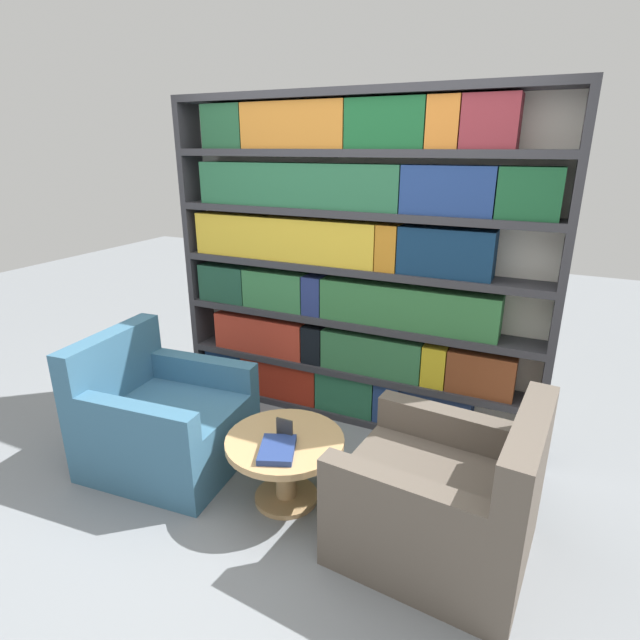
% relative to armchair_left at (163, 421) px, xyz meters
% --- Properties ---
extents(ground_plane, '(14.00, 14.00, 0.00)m').
position_rel_armchair_left_xyz_m(ground_plane, '(0.87, -0.15, -0.29)').
color(ground_plane, gray).
extents(bookshelf, '(2.75, 0.30, 2.34)m').
position_rel_armchair_left_xyz_m(bookshelf, '(0.83, 1.11, 0.87)').
color(bookshelf, silver).
rests_on(bookshelf, ground_plane).
extents(armchair_left, '(0.98, 0.90, 0.87)m').
position_rel_armchair_left_xyz_m(armchair_left, '(0.00, 0.00, 0.00)').
color(armchair_left, '#386684').
rests_on(armchair_left, ground_plane).
extents(armchair_right, '(0.98, 0.90, 0.87)m').
position_rel_armchair_left_xyz_m(armchair_right, '(1.82, 0.00, 0.00)').
color(armchair_right, brown).
rests_on(armchair_right, ground_plane).
extents(coffee_table, '(0.68, 0.68, 0.42)m').
position_rel_armchair_left_xyz_m(coffee_table, '(0.91, 0.00, 0.00)').
color(coffee_table, tan).
rests_on(coffee_table, ground_plane).
extents(table_sign, '(0.10, 0.06, 0.12)m').
position_rel_armchair_left_xyz_m(table_sign, '(0.91, 0.00, 0.17)').
color(table_sign, black).
rests_on(table_sign, coffee_table).
extents(stray_book, '(0.27, 0.31, 0.03)m').
position_rel_armchair_left_xyz_m(stray_book, '(0.94, -0.14, 0.14)').
color(stray_book, navy).
rests_on(stray_book, coffee_table).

